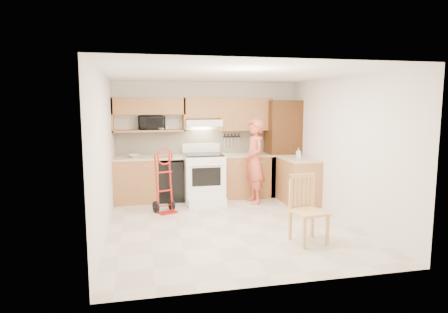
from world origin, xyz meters
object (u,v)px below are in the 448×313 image
object	(u,v)px
microwave	(151,123)
dining_chair	(309,210)
hand_truck	(165,184)
range	(204,174)
person	(254,162)

from	to	relation	value
microwave	dining_chair	world-z (taller)	microwave
microwave	hand_truck	xyz separation A→B (m)	(0.19, -1.07, -1.09)
microwave	range	distance (m)	1.53
dining_chair	person	bearing A→B (deg)	83.87
range	dining_chair	world-z (taller)	range
hand_truck	microwave	bearing A→B (deg)	79.06
microwave	hand_truck	world-z (taller)	microwave
microwave	hand_truck	distance (m)	1.54
person	dining_chair	size ratio (longest dim) A/B	1.73
person	hand_truck	size ratio (longest dim) A/B	1.57
microwave	dining_chair	xyz separation A→B (m)	(2.13, -3.15, -1.14)
person	dining_chair	distance (m)	2.44
person	range	bearing A→B (deg)	-109.91
hand_truck	dining_chair	world-z (taller)	hand_truck
hand_truck	dining_chair	bearing A→B (deg)	-68.40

